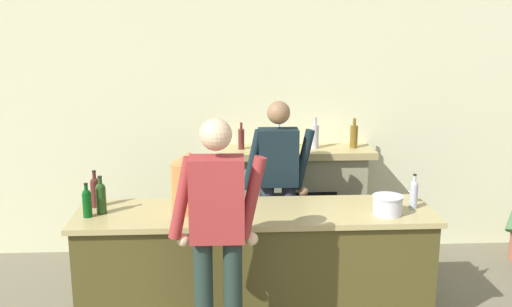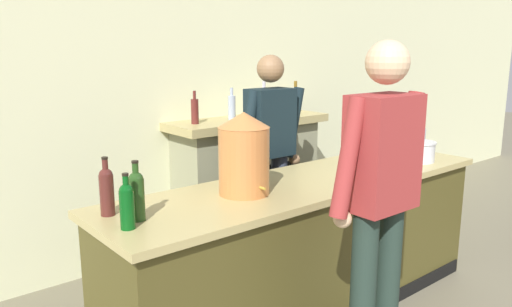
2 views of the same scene
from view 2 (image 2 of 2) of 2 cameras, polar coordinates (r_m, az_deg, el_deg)
name	(u,v)px [view 2 (image 2 of 2)]	position (r m, az deg, el deg)	size (l,w,h in m)	color
wall_back_panel	(199,94)	(4.46, -6.48, 6.74)	(12.00, 0.07, 2.75)	beige
bar_counter	(307,246)	(3.43, 5.89, -10.50)	(2.88, 0.75, 0.93)	#463F1B
fireplace_stone	(248,179)	(4.59, -0.91, -2.96)	(1.53, 0.52, 1.48)	gray
potted_plant_corner	(415,171)	(6.20, 17.68, -1.96)	(0.49, 0.49, 0.76)	#9B5841
person_customer	(379,205)	(2.57, 13.88, -5.74)	(0.66, 0.30, 1.82)	#1E2D26
person_bartender	(270,155)	(3.91, 1.65, -0.15)	(0.66, 0.30, 1.73)	#2E3547
copper_dispenser	(244,153)	(2.90, -1.39, 0.03)	(0.30, 0.34, 0.49)	#BD733B
ice_bucket_steel	(419,151)	(3.98, 18.14, 0.24)	(0.25, 0.25, 0.15)	silver
wine_bottle_rose_blush	(421,138)	(4.25, 18.38, 1.65)	(0.07, 0.07, 0.29)	#A2ABB7
wine_bottle_riesling_slim	(107,189)	(2.66, -16.71, -3.95)	(0.07, 0.07, 0.31)	#4B1F1B
wine_bottle_burgundy_dark	(127,204)	(2.44, -14.55, -5.61)	(0.07, 0.07, 0.27)	#084311
wine_bottle_chardonnay_pale	(137,194)	(2.55, -13.49, -4.49)	(0.08, 0.08, 0.31)	#1F3F16
wine_glass_back_row	(264,166)	(3.19, 0.87, -1.43)	(0.07, 0.07, 0.15)	silver
wine_glass_by_dispenser	(409,136)	(4.37, 17.08, 1.92)	(0.07, 0.07, 0.17)	silver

